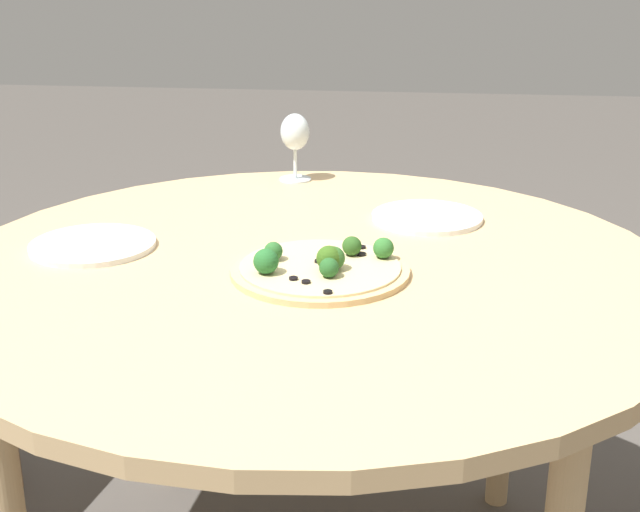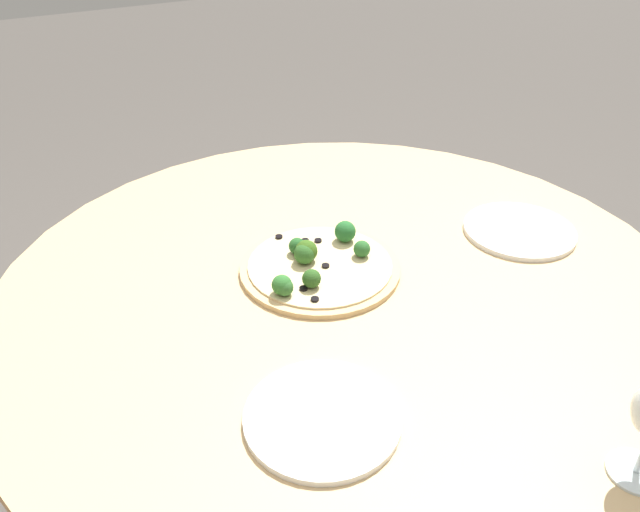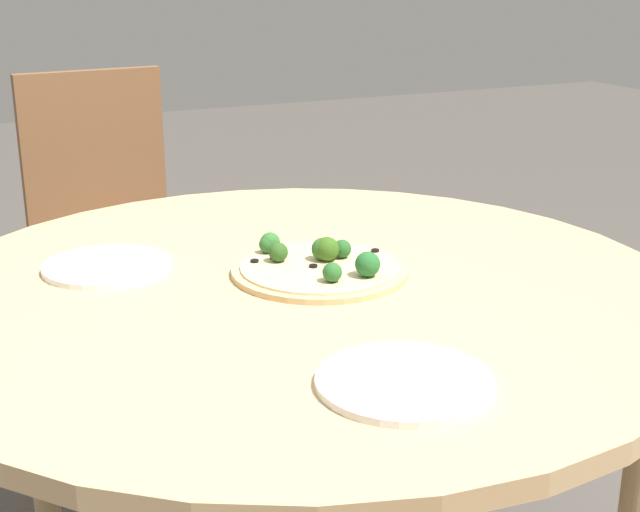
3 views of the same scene
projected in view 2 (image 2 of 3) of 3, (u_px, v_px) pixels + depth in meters
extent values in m
cylinder|color=tan|center=(345.00, 286.00, 1.12)|extent=(1.23, 1.23, 0.03)
cylinder|color=tan|center=(616.00, 480.00, 1.19)|extent=(0.05, 0.05, 0.68)
cylinder|color=tan|center=(113.00, 373.00, 1.43)|extent=(0.05, 0.05, 0.68)
cylinder|color=tan|center=(387.00, 279.00, 1.74)|extent=(0.05, 0.05, 0.68)
cylinder|color=brown|center=(580.00, 339.00, 1.73)|extent=(0.04, 0.04, 0.41)
cylinder|color=tan|center=(320.00, 268.00, 1.13)|extent=(0.29, 0.29, 0.01)
cylinder|color=beige|center=(320.00, 264.00, 1.12)|extent=(0.26, 0.26, 0.00)
sphere|color=#25632B|center=(345.00, 231.00, 1.18)|extent=(0.04, 0.04, 0.04)
sphere|color=#2B541E|center=(312.00, 279.00, 1.06)|extent=(0.03, 0.03, 0.03)
sphere|color=#2F622B|center=(285.00, 287.00, 1.04)|extent=(0.03, 0.03, 0.03)
sphere|color=#296129|center=(362.00, 249.00, 1.14)|extent=(0.03, 0.03, 0.03)
sphere|color=#245825|center=(297.00, 246.00, 1.14)|extent=(0.03, 0.03, 0.03)
sphere|color=#2F5F25|center=(305.00, 254.00, 1.12)|extent=(0.04, 0.04, 0.04)
sphere|color=#2E6A2B|center=(282.00, 285.00, 1.04)|extent=(0.03, 0.03, 0.03)
sphere|color=#355B1A|center=(306.00, 251.00, 1.12)|extent=(0.04, 0.04, 0.04)
cylinder|color=black|center=(279.00, 237.00, 1.20)|extent=(0.01, 0.01, 0.00)
cylinder|color=black|center=(318.00, 241.00, 1.19)|extent=(0.01, 0.01, 0.00)
cylinder|color=black|center=(315.00, 299.00, 1.03)|extent=(0.01, 0.01, 0.00)
cylinder|color=black|center=(326.00, 266.00, 1.11)|extent=(0.01, 0.01, 0.00)
cylinder|color=black|center=(305.00, 240.00, 1.19)|extent=(0.01, 0.01, 0.00)
cylinder|color=black|center=(303.00, 288.00, 1.06)|extent=(0.01, 0.01, 0.00)
cylinder|color=silver|center=(636.00, 472.00, 0.76)|extent=(0.07, 0.07, 0.00)
cylinder|color=silver|center=(322.00, 417.00, 0.83)|extent=(0.21, 0.21, 0.01)
cylinder|color=silver|center=(519.00, 230.00, 1.24)|extent=(0.22, 0.22, 0.01)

